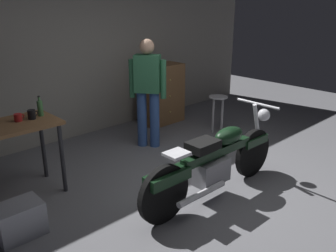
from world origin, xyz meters
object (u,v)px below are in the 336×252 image
Objects in this scene: motorcycle at (215,161)px; storage_bin at (19,220)px; shop_stool at (218,104)px; mug_red_diner at (18,117)px; bottle at (40,108)px; person_standing at (148,89)px; mug_black_matte at (32,114)px; wooden_dresser at (162,94)px.

motorcycle is 4.98× the size of storage_bin.
motorcycle is at bearing -141.53° from shop_stool.
mug_red_diner is 0.28m from bottle.
motorcycle is at bearing 127.72° from person_standing.
person_standing is at bearing 20.42° from storage_bin.
motorcycle is at bearing -22.27° from storage_bin.
mug_red_diner is at bearing 55.07° from person_standing.
person_standing reaches higher than mug_black_matte.
bottle is at bearing 129.46° from motorcycle.
mug_black_matte is (-3.16, 0.19, 0.46)m from shop_stool.
motorcycle is at bearing -51.25° from bottle.
person_standing is at bearing -142.23° from wooden_dresser.
motorcycle is 18.62× the size of mug_red_diner.
bottle is at bearing 3.91° from mug_red_diner.
motorcycle reaches higher than storage_bin.
wooden_dresser is (-0.36, 1.06, 0.05)m from shop_stool.
bottle is (0.68, 0.81, 0.83)m from storage_bin.
mug_black_matte is at bearing -162.81° from wooden_dresser.
shop_stool is at bearing -70.97° from wooden_dresser.
storage_bin is at bearing -117.37° from mug_red_diner.
shop_stool is 0.58× the size of wooden_dresser.
wooden_dresser is 2.83m from bottle.
wooden_dresser is 3.74m from storage_bin.
storage_bin is at bearing -171.29° from shop_stool.
shop_stool is 3.77m from storage_bin.
motorcycle is 1.31× the size of person_standing.
person_standing is at bearing 3.13° from mug_red_diner.
storage_bin is at bearing 158.44° from motorcycle.
storage_bin is (-2.41, -0.90, -0.76)m from person_standing.
wooden_dresser is at bearing 109.03° from shop_stool.
motorcycle is 17.63× the size of mug_black_matte.
person_standing is at bearing 165.87° from shop_stool.
bottle is at bearing 175.53° from shop_stool.
person_standing is (0.43, 1.71, 0.48)m from motorcycle.
bottle is (-2.67, -0.82, 0.45)m from wooden_dresser.
person_standing is 2.01m from mug_red_diner.
mug_red_diner is (-2.94, -0.84, 0.39)m from wooden_dresser.
wooden_dresser is at bearing 25.87° from storage_bin.
motorcycle is 1.82m from person_standing.
wooden_dresser is at bearing -90.29° from person_standing.
mug_red_diner is at bearing -176.09° from bottle.
motorcycle reaches higher than mug_red_diner.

